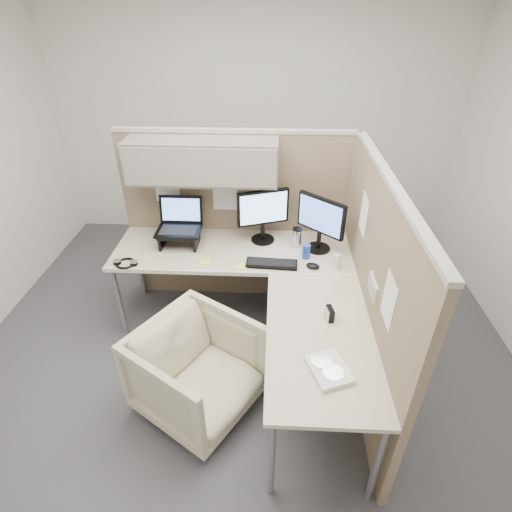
{
  "coord_description": "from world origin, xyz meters",
  "views": [
    {
      "loc": [
        0.22,
        -2.3,
        2.5
      ],
      "look_at": [
        0.1,
        0.25,
        0.85
      ],
      "focal_mm": 28.0,
      "sensor_mm": 36.0,
      "label": 1
    }
  ],
  "objects_px": {
    "office_chair": "(198,367)",
    "monitor_left": "(263,212)",
    "keyboard": "(272,264)",
    "desk": "(258,283)"
  },
  "relations": [
    {
      "from": "office_chair",
      "to": "monitor_left",
      "type": "relative_size",
      "value": 1.61
    },
    {
      "from": "monitor_left",
      "to": "keyboard",
      "type": "height_order",
      "value": "monitor_left"
    },
    {
      "from": "desk",
      "to": "office_chair",
      "type": "bearing_deg",
      "value": -124.72
    },
    {
      "from": "desk",
      "to": "keyboard",
      "type": "bearing_deg",
      "value": 62.52
    },
    {
      "from": "desk",
      "to": "monitor_left",
      "type": "bearing_deg",
      "value": 88.69
    },
    {
      "from": "keyboard",
      "to": "monitor_left",
      "type": "bearing_deg",
      "value": 105.75
    },
    {
      "from": "monitor_left",
      "to": "keyboard",
      "type": "distance_m",
      "value": 0.47
    },
    {
      "from": "desk",
      "to": "office_chair",
      "type": "height_order",
      "value": "office_chair"
    },
    {
      "from": "office_chair",
      "to": "keyboard",
      "type": "distance_m",
      "value": 0.97
    },
    {
      "from": "keyboard",
      "to": "office_chair",
      "type": "bearing_deg",
      "value": -119.67
    }
  ]
}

